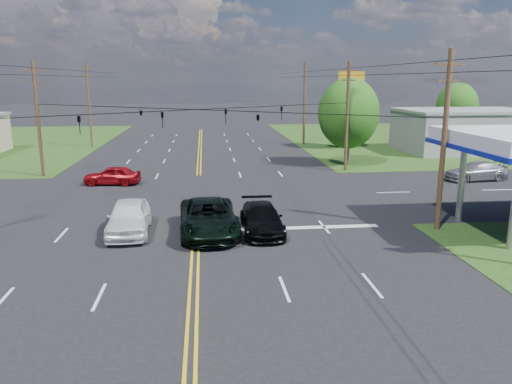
{
  "coord_description": "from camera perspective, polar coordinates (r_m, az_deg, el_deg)",
  "views": [
    {
      "loc": [
        0.55,
        -21.82,
        7.94
      ],
      "look_at": [
        3.43,
        6.0,
        1.63
      ],
      "focal_mm": 35.0,
      "sensor_mm": 36.0,
      "label": 1
    }
  ],
  "objects": [
    {
      "name": "sedan_far",
      "position": [
        43.93,
        23.85,
        2.19
      ],
      "size": [
        5.37,
        2.7,
        1.49
      ],
      "primitive_type": "imported",
      "rotation": [
        0.0,
        0.0,
        -1.45
      ],
      "color": "#9D9DA1",
      "rests_on": "ground"
    },
    {
      "name": "pole_nw",
      "position": [
        45.01,
        -23.66,
        7.8
      ],
      "size": [
        1.6,
        0.28,
        9.5
      ],
      "color": "#42271C",
      "rests_on": "ground"
    },
    {
      "name": "tree_right_a",
      "position": [
        47.85,
        10.54,
        8.82
      ],
      "size": [
        5.7,
        5.7,
        8.18
      ],
      "color": "#42271C",
      "rests_on": "ground"
    },
    {
      "name": "pole_ne",
      "position": [
        44.7,
        10.38,
        8.62
      ],
      "size": [
        1.6,
        0.28,
        9.5
      ],
      "color": "#42271C",
      "rests_on": "ground"
    },
    {
      "name": "retail_ne",
      "position": [
        61.62,
        22.81,
        6.38
      ],
      "size": [
        14.0,
        10.0,
        4.4
      ],
      "primitive_type": "cube",
      "color": "slate",
      "rests_on": "ground"
    },
    {
      "name": "pole_se",
      "position": [
        27.93,
        20.7,
        5.68
      ],
      "size": [
        1.6,
        0.28,
        9.5
      ],
      "color": "#42271C",
      "rests_on": "ground"
    },
    {
      "name": "stop_bar",
      "position": [
        27.38,
        3.7,
        -4.18
      ],
      "size": [
        10.0,
        0.5,
        0.02
      ],
      "primitive_type": "cube",
      "color": "silver",
      "rests_on": "ground"
    },
    {
      "name": "pickup_dkgreen",
      "position": [
        26.28,
        -5.45,
        -2.92
      ],
      "size": [
        3.19,
        6.47,
        1.77
      ],
      "primitive_type": "imported",
      "rotation": [
        0.0,
        0.0,
        0.04
      ],
      "color": "black",
      "rests_on": "ground"
    },
    {
      "name": "tree_right_b",
      "position": [
        60.1,
        9.6,
        8.98
      ],
      "size": [
        4.94,
        4.94,
        7.09
      ],
      "color": "#42271C",
      "rests_on": "ground"
    },
    {
      "name": "suv_black",
      "position": [
        26.49,
        0.65,
        -3.07
      ],
      "size": [
        2.09,
        5.1,
        1.48
      ],
      "primitive_type": "imported",
      "rotation": [
        0.0,
        0.0,
        0.0
      ],
      "color": "black",
      "rests_on": "ground"
    },
    {
      "name": "pickup_white",
      "position": [
        27.07,
        -14.33,
        -2.79
      ],
      "size": [
        2.3,
        5.3,
        1.78
      ],
      "primitive_type": "imported",
      "rotation": [
        0.0,
        0.0,
        0.04
      ],
      "color": "white",
      "rests_on": "ground"
    },
    {
      "name": "ground",
      "position": [
        34.74,
        -6.67,
        -0.59
      ],
      "size": [
        280.0,
        280.0,
        0.0
      ],
      "primitive_type": "plane",
      "color": "black",
      "rests_on": "ground"
    },
    {
      "name": "pole_right_far",
      "position": [
        63.12,
        5.54,
        10.13
      ],
      "size": [
        1.6,
        0.28,
        10.0
      ],
      "color": "#42271C",
      "rests_on": "ground"
    },
    {
      "name": "grass_ne",
      "position": [
        74.71,
        21.69,
        5.71
      ],
      "size": [
        46.0,
        48.0,
        0.03
      ],
      "primitive_type": "cube",
      "color": "#204014",
      "rests_on": "ground"
    },
    {
      "name": "sedan_red",
      "position": [
        40.1,
        -16.1,
        1.84
      ],
      "size": [
        4.44,
        2.17,
        1.46
      ],
      "primitive_type": "imported",
      "rotation": [
        0.0,
        0.0,
        -1.68
      ],
      "color": "maroon",
      "rests_on": "ground"
    },
    {
      "name": "pole_left_far",
      "position": [
        63.35,
        -18.54,
        9.55
      ],
      "size": [
        1.6,
        0.28,
        10.0
      ],
      "color": "#42271C",
      "rests_on": "ground"
    },
    {
      "name": "polesign_ne",
      "position": [
        48.14,
        10.79,
        11.22
      ],
      "size": [
        2.35,
        0.98,
        8.7
      ],
      "color": "#A5A5AA",
      "rests_on": "ground"
    },
    {
      "name": "span_wire_signals",
      "position": [
        33.88,
        -6.93,
        9.33
      ],
      "size": [
        26.0,
        18.0,
        1.13
      ],
      "color": "black",
      "rests_on": "ground"
    },
    {
      "name": "tree_far_r",
      "position": [
        72.14,
        22.0,
        9.1
      ],
      "size": [
        5.32,
        5.32,
        7.63
      ],
      "color": "#42271C",
      "rests_on": "ground"
    },
    {
      "name": "power_lines",
      "position": [
        31.83,
        -7.12,
        13.8
      ],
      "size": [
        26.04,
        100.0,
        0.64
      ],
      "color": "black",
      "rests_on": "ground"
    }
  ]
}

